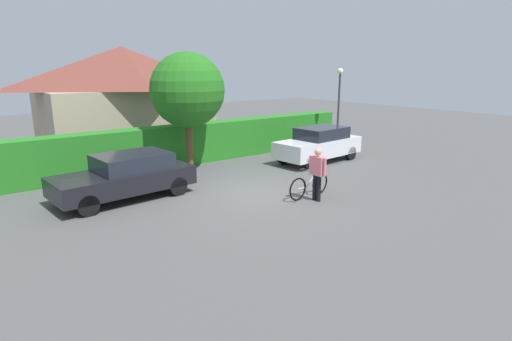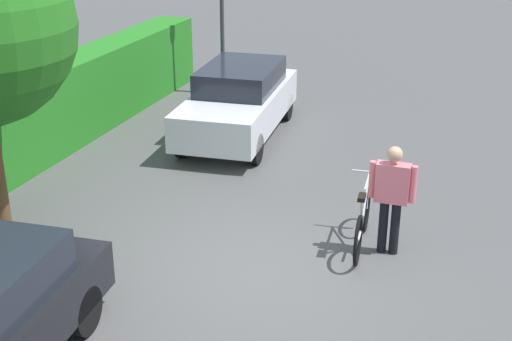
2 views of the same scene
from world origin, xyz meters
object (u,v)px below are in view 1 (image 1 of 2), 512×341
at_px(bicycle, 309,185).
at_px(street_lamp, 339,97).
at_px(parked_car_near, 126,176).
at_px(parked_car_far, 319,144).
at_px(fire_hydrant, 152,169).
at_px(person_rider, 317,171).
at_px(tree_kerbside, 187,90).

relative_size(bicycle, street_lamp, 0.45).
relative_size(parked_car_near, parked_car_far, 1.04).
relative_size(street_lamp, fire_hydrant, 4.78).
bearing_deg(street_lamp, parked_car_near, -172.55).
height_order(parked_car_near, street_lamp, street_lamp).
height_order(person_rider, fire_hydrant, person_rider).
bearing_deg(fire_hydrant, parked_car_near, -135.86).
bearing_deg(tree_kerbside, parked_car_far, -20.25).
xyz_separation_m(bicycle, street_lamp, (6.62, 4.78, 2.14)).
distance_m(parked_car_far, fire_hydrant, 7.04).
bearing_deg(parked_car_near, tree_kerbside, 30.38).
distance_m(parked_car_near, bicycle, 5.61).
distance_m(person_rider, street_lamp, 8.60).
relative_size(parked_car_near, tree_kerbside, 0.95).
bearing_deg(person_rider, parked_car_near, 140.18).
distance_m(parked_car_near, person_rider, 5.80).
relative_size(parked_car_far, bicycle, 2.33).
xyz_separation_m(parked_car_near, parked_car_far, (8.34, -0.00, 0.04)).
bearing_deg(bicycle, person_rider, -99.18).
xyz_separation_m(parked_car_near, fire_hydrant, (1.45, 1.40, -0.30)).
bearing_deg(parked_car_far, bicycle, -139.05).
xyz_separation_m(parked_car_near, person_rider, (4.45, -3.71, 0.22)).
xyz_separation_m(person_rider, fire_hydrant, (-3.00, 5.11, -0.52)).
xyz_separation_m(bicycle, fire_hydrant, (-3.06, 4.73, 0.02)).
height_order(parked_car_near, fire_hydrant, parked_car_near).
distance_m(street_lamp, tree_kerbside, 7.94).
xyz_separation_m(parked_car_far, street_lamp, (2.79, 1.46, 1.78)).
relative_size(parked_car_near, person_rider, 2.64).
height_order(person_rider, street_lamp, street_lamp).
bearing_deg(bicycle, fire_hydrant, 122.95).
height_order(bicycle, street_lamp, street_lamp).
relative_size(bicycle, fire_hydrant, 2.16).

